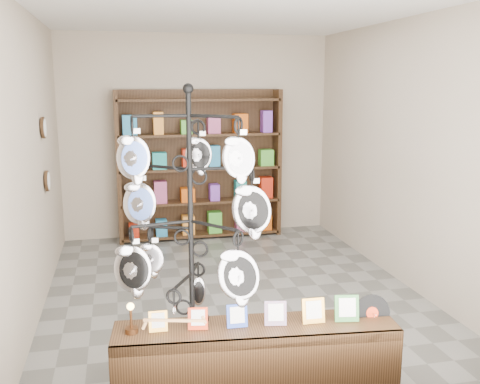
# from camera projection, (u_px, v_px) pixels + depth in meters

# --- Properties ---
(ground) EXTENTS (5.00, 5.00, 0.00)m
(ground) POSITION_uv_depth(u_px,v_px,m) (232.00, 292.00, 5.94)
(ground) COLOR slate
(ground) RESTS_ON ground
(room_envelope) EXTENTS (5.00, 5.00, 5.00)m
(room_envelope) POSITION_uv_depth(u_px,v_px,m) (232.00, 125.00, 5.57)
(room_envelope) COLOR #AFA18D
(room_envelope) RESTS_ON ground
(display_tree) EXTENTS (1.23, 1.22, 2.28)m
(display_tree) POSITION_uv_depth(u_px,v_px,m) (191.00, 222.00, 3.78)
(display_tree) COLOR black
(display_tree) RESTS_ON ground
(front_shelf) EXTENTS (2.14, 0.64, 0.74)m
(front_shelf) POSITION_uv_depth(u_px,v_px,m) (256.00, 357.00, 4.01)
(front_shelf) COLOR black
(front_shelf) RESTS_ON ground
(back_shelving) EXTENTS (2.42, 0.36, 2.20)m
(back_shelving) POSITION_uv_depth(u_px,v_px,m) (200.00, 169.00, 7.93)
(back_shelving) COLOR black
(back_shelving) RESTS_ON ground
(wall_clocks) EXTENTS (0.03, 0.24, 0.84)m
(wall_clocks) POSITION_uv_depth(u_px,v_px,m) (45.00, 155.00, 5.98)
(wall_clocks) COLOR black
(wall_clocks) RESTS_ON ground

